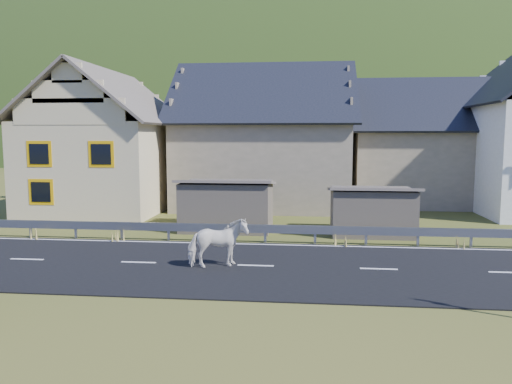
# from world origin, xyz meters

# --- Properties ---
(ground) EXTENTS (160.00, 160.00, 0.00)m
(ground) POSITION_xyz_m (0.00, 0.00, 0.00)
(ground) COLOR #2D3C13
(ground) RESTS_ON ground
(road) EXTENTS (60.00, 7.00, 0.04)m
(road) POSITION_xyz_m (0.00, 0.00, 0.02)
(road) COLOR black
(road) RESTS_ON ground
(lane_markings) EXTENTS (60.00, 6.60, 0.01)m
(lane_markings) POSITION_xyz_m (0.00, 0.00, 0.04)
(lane_markings) COLOR silver
(lane_markings) RESTS_ON road
(guardrail) EXTENTS (28.10, 0.09, 0.75)m
(guardrail) POSITION_xyz_m (-0.00, 3.68, 0.56)
(guardrail) COLOR #93969B
(guardrail) RESTS_ON ground
(shed_left) EXTENTS (4.30, 3.30, 2.40)m
(shed_left) POSITION_xyz_m (-2.00, 6.50, 1.10)
(shed_left) COLOR #63584B
(shed_left) RESTS_ON ground
(shed_right) EXTENTS (3.80, 2.90, 2.20)m
(shed_right) POSITION_xyz_m (4.50, 6.00, 1.00)
(shed_right) COLOR #63584B
(shed_right) RESTS_ON ground
(house_cream) EXTENTS (7.80, 9.80, 8.30)m
(house_cream) POSITION_xyz_m (-10.00, 12.00, 4.36)
(house_cream) COLOR beige
(house_cream) RESTS_ON ground
(house_stone_a) EXTENTS (10.80, 9.80, 8.90)m
(house_stone_a) POSITION_xyz_m (-1.00, 15.00, 4.63)
(house_stone_a) COLOR gray
(house_stone_a) RESTS_ON ground
(house_stone_b) EXTENTS (9.80, 8.80, 8.10)m
(house_stone_b) POSITION_xyz_m (9.00, 17.00, 4.24)
(house_stone_b) COLOR gray
(house_stone_b) RESTS_ON ground
(mountain) EXTENTS (440.00, 280.00, 260.00)m
(mountain) POSITION_xyz_m (5.00, 180.00, -20.00)
(mountain) COLOR #253F12
(mountain) RESTS_ON ground
(conifer_patch) EXTENTS (76.00, 50.00, 28.00)m
(conifer_patch) POSITION_xyz_m (-55.00, 110.00, 6.00)
(conifer_patch) COLOR black
(conifer_patch) RESTS_ON ground
(horse) EXTENTS (1.52, 2.09, 1.61)m
(horse) POSITION_xyz_m (-1.21, -0.29, 0.84)
(horse) COLOR white
(horse) RESTS_ON road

